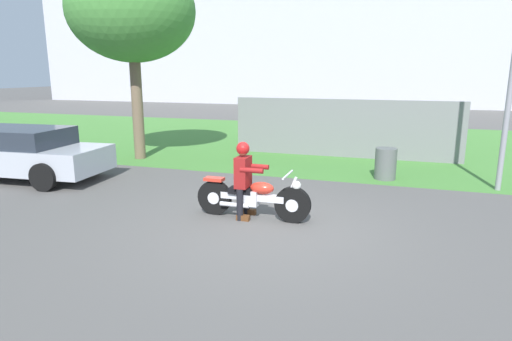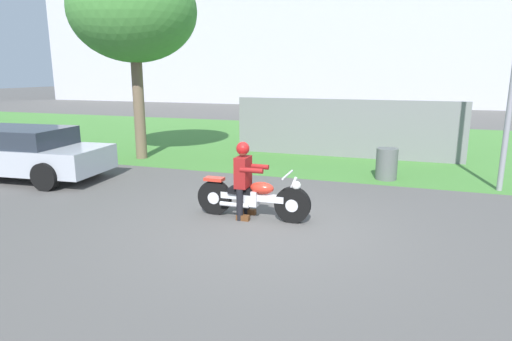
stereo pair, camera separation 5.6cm
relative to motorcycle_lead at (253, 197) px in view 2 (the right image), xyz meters
The scene contains 9 objects.
ground 0.73m from the motorcycle_lead, 51.07° to the right, with size 120.00×120.00×0.00m, color #565451.
grass_verge 9.23m from the motorcycle_lead, 87.58° to the left, with size 60.00×12.00×0.01m, color #478438.
stadium_facade 32.26m from the motorcycle_lead, 99.66° to the left, with size 48.68×8.00×16.06m, color silver.
motorcycle_lead is the anchor object (origin of this frame).
rider_lead 0.46m from the motorcycle_lead, behind, with size 0.55×0.48×1.40m.
tree_roadside 7.74m from the motorcycle_lead, 140.30° to the left, with size 3.67×3.67×5.82m.
trash_can 4.42m from the motorcycle_lead, 60.51° to the left, with size 0.52×0.52×0.78m, color #595E5B.
car_parked 6.59m from the motorcycle_lead, behind, with size 4.52×2.17×1.28m.
fence_segment 6.51m from the motorcycle_lead, 82.93° to the left, with size 7.00×0.06×1.80m, color slate.
Camera 2 is at (2.10, -6.67, 2.62)m, focal length 30.49 mm.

